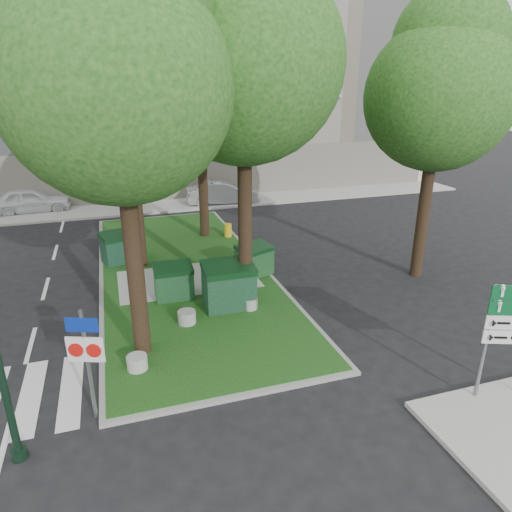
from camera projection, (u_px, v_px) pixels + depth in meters
name	position (u px, v px, depth m)	size (l,w,h in m)	color
ground	(219.00, 400.00, 10.61)	(120.00, 120.00, 0.00)	black
median_island	(184.00, 271.00, 17.86)	(6.00, 16.00, 0.12)	#164313
median_kerb	(184.00, 271.00, 17.86)	(6.30, 16.30, 0.10)	gray
building_sidewalk	(146.00, 207.00, 27.07)	(42.00, 3.00, 0.12)	#999993
zebra_crossing	(51.00, 393.00, 10.87)	(5.00, 3.00, 0.01)	silver
apartment_building	(126.00, 67.00, 30.96)	(41.00, 12.00, 16.00)	tan
tree_median_near_left	(118.00, 64.00, 9.91)	(5.20, 5.20, 10.53)	black
tree_median_near_right	(246.00, 42.00, 12.46)	(5.60, 5.60, 11.46)	black
tree_median_mid	(127.00, 82.00, 15.96)	(4.80, 4.80, 9.99)	black
tree_median_far	(199.00, 48.00, 19.08)	(5.80, 5.80, 11.93)	black
tree_street_right	(442.00, 82.00, 15.26)	(5.00, 5.00, 10.06)	black
dumpster_a	(120.00, 247.00, 18.40)	(1.60, 1.34, 1.28)	#0D321F
dumpster_b	(174.00, 282.00, 15.31)	(1.29, 0.91, 1.20)	#113A1B
dumpster_c	(229.00, 285.00, 14.63)	(1.65, 1.16, 1.52)	#0E311C
dumpster_d	(254.00, 260.00, 17.19)	(1.54, 1.32, 1.21)	#133E19
bollard_left	(137.00, 362.00, 11.53)	(0.52, 0.52, 0.37)	#9C9D98
bollard_right	(250.00, 303.00, 14.68)	(0.50, 0.50, 0.36)	gray
bollard_mid	(187.00, 317.00, 13.76)	(0.54, 0.54, 0.39)	gray
litter_bin	(228.00, 230.00, 21.60)	(0.35, 0.35, 0.62)	gold
traffic_sign_pole	(86.00, 351.00, 9.51)	(0.75, 0.32, 2.63)	slate
car_white	(31.00, 200.00, 25.92)	(1.71, 4.25, 1.45)	white
car_silver	(222.00, 193.00, 27.81)	(1.52, 4.35, 1.43)	#93969A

